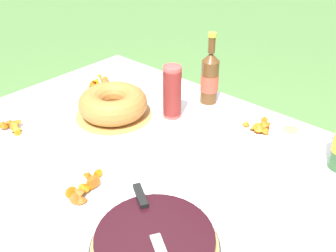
{
  "coord_description": "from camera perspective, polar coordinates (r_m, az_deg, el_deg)",
  "views": [
    {
      "loc": [
        0.81,
        -0.67,
        1.45
      ],
      "look_at": [
        0.06,
        0.17,
        0.75
      ],
      "focal_mm": 40.0,
      "sensor_mm": 36.0,
      "label": 1
    }
  ],
  "objects": [
    {
      "name": "snack_plate_left",
      "position": [
        1.77,
        -10.67,
        6.39
      ],
      "size": [
        0.19,
        0.19,
        0.05
      ],
      "color": "white",
      "rests_on": "tablecloth"
    },
    {
      "name": "snack_plate_near",
      "position": [
        1.16,
        -12.48,
        -9.15
      ],
      "size": [
        0.23,
        0.23,
        0.06
      ],
      "color": "white",
      "rests_on": "tablecloth"
    },
    {
      "name": "cider_bottle_amber",
      "position": [
        1.57,
        6.37,
        7.34
      ],
      "size": [
        0.07,
        0.07,
        0.3
      ],
      "color": "brown",
      "rests_on": "tablecloth"
    },
    {
      "name": "serving_knife",
      "position": [
        0.96,
        -2.54,
        -14.89
      ],
      "size": [
        0.34,
        0.21,
        0.01
      ],
      "rotation": [
        0.0,
        0.0,
        5.75
      ],
      "color": "silver",
      "rests_on": "berry_tart"
    },
    {
      "name": "tablecloth",
      "position": [
        1.3,
        -7.04,
        -4.94
      ],
      "size": [
        1.43,
        1.24,
        0.1
      ],
      "color": "white",
      "rests_on": "garden_table"
    },
    {
      "name": "cup_stack",
      "position": [
        1.46,
        0.64,
        5.18
      ],
      "size": [
        0.07,
        0.07,
        0.21
      ],
      "color": "#E04C47",
      "rests_on": "tablecloth"
    },
    {
      "name": "garden_table",
      "position": [
        1.33,
        -6.9,
        -6.61
      ],
      "size": [
        1.42,
        1.23,
        0.69
      ],
      "color": "brown",
      "rests_on": "ground_plane"
    },
    {
      "name": "bundt_cake",
      "position": [
        1.5,
        -8.36,
        3.34
      ],
      "size": [
        0.31,
        0.31,
        0.11
      ],
      "color": "tan",
      "rests_on": "tablecloth"
    },
    {
      "name": "snack_plate_right",
      "position": [
        1.44,
        13.43,
        -0.32
      ],
      "size": [
        0.19,
        0.19,
        0.06
      ],
      "color": "white",
      "rests_on": "tablecloth"
    },
    {
      "name": "paper_towel_roll",
      "position": [
        1.1,
        17.22,
        -5.67
      ],
      "size": [
        0.11,
        0.11,
        0.23
      ],
      "color": "white",
      "rests_on": "tablecloth"
    },
    {
      "name": "snack_plate_far",
      "position": [
        1.52,
        -22.39,
        -0.23
      ],
      "size": [
        0.21,
        0.21,
        0.06
      ],
      "color": "white",
      "rests_on": "tablecloth"
    },
    {
      "name": "berry_tart",
      "position": [
        0.97,
        -2.0,
        -17.53
      ],
      "size": [
        0.33,
        0.33,
        0.06
      ],
      "color": "#38383D",
      "rests_on": "tablecloth"
    }
  ]
}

